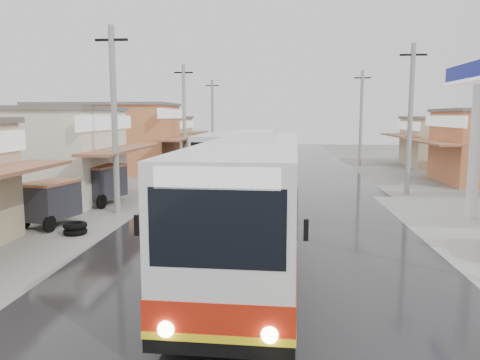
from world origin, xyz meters
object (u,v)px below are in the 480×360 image
Objects in this scene: second_bus at (219,153)px; cyclist at (184,215)px; coach_bus at (252,200)px; tricycle_near at (51,200)px; tricycle_far at (101,182)px; tyre_stack at (75,228)px.

cyclist is (0.88, -17.01, -0.85)m from second_bus.
tricycle_near is at bearing 156.17° from coach_bus.
coach_bus is at bearing -34.26° from cyclist.
tricycle_far is (-5.16, 5.51, 0.35)m from cyclist.
tyre_stack is (1.49, -1.21, -0.78)m from tricycle_near.
tricycle_near is 2.07m from tyre_stack.
second_bus is 16.70m from tricycle_near.
tricycle_near is at bearing -78.92° from tricycle_far.
tricycle_far is at bearing 98.17° from tricycle_near.
coach_bus is 5.50× the size of cyclist.
tricycle_near is 0.91× the size of tricycle_far.
tyre_stack is (1.22, -5.77, -0.86)m from tricycle_far.
tricycle_near is at bearing -102.80° from second_bus.
cyclist is 7.56m from tricycle_far.
tricycle_far is 5.96m from tyre_stack.
tricycle_near is (-5.43, 0.95, 0.26)m from cyclist.
cyclist is at bearing -84.02° from second_bus.
second_bus is at bearing 79.93° from tyre_stack.
cyclist is 2.63× the size of tyre_stack.
tyre_stack is (-3.94, -0.26, -0.52)m from cyclist.
cyclist reaches higher than tyre_stack.
second_bus is 17.05m from cyclist.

